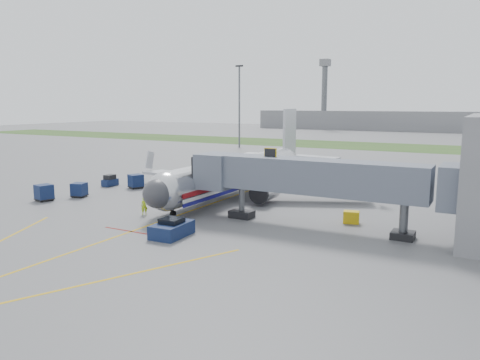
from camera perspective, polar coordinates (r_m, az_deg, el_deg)
The scene contains 16 objects.
ground at distance 44.67m, azimuth -9.70°, elevation -5.00°, with size 400.00×400.00×0.00m, color #565659.
grass_strip at distance 127.21m, azimuth 16.36°, elevation 3.96°, with size 300.00×25.00×0.01m, color #2D4C1E.
apron_markings at distance 39.36m, azimuth -16.44°, elevation -7.20°, with size 21.52×50.00×0.01m.
airliner at distance 56.64m, azimuth -0.17°, elevation 0.88°, with size 32.10×35.67×10.25m.
jet_bridge at distance 41.83m, azimuth 8.50°, elevation 0.32°, with size 25.30×4.00×6.90m.
light_mast_left at distance 118.47m, azimuth -0.08°, elevation 9.19°, with size 2.00×0.44×20.40m.
distant_terminal at distance 207.27m, azimuth 18.54°, elevation 6.86°, with size 120.00×14.00×8.00m, color slate.
control_tower at distance 209.92m, azimuth 10.26°, elevation 10.85°, with size 4.00×4.00×30.00m.
pushback_tug at distance 39.45m, azimuth -8.31°, elevation -5.90°, with size 2.45×3.83×1.55m.
baggage_tug at distance 65.14m, azimuth -15.57°, elevation -0.12°, with size 1.17×2.21×1.53m.
baggage_cart_a at distance 62.60m, azimuth -12.58°, elevation -0.14°, with size 2.23×2.23×1.81m.
baggage_cart_b at distance 57.66m, azimuth -22.78°, elevation -1.42°, with size 2.08×2.08×1.86m.
baggage_cart_c at distance 58.46m, azimuth -19.02°, elevation -1.15°, with size 1.95×1.95×1.68m.
belt_loader at distance 56.65m, azimuth -5.13°, elevation -1.32°, with size 2.67×4.58×2.17m.
ground_power_cart at distance 44.50m, azimuth 13.41°, elevation -4.44°, with size 1.57×1.20×1.13m.
ramp_worker at distance 47.39m, azimuth -11.59°, elevation -3.12°, with size 0.65×0.43×1.79m, color #A8D118.
Camera 1 is at (27.08, -33.81, 10.89)m, focal length 35.00 mm.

